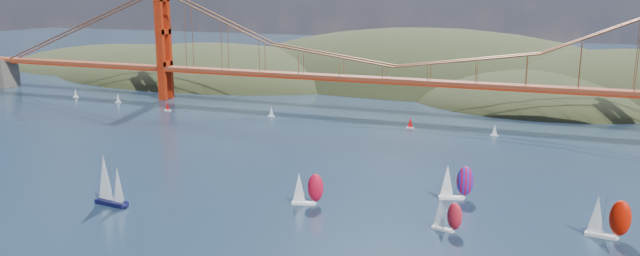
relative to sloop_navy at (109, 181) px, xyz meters
The scene contains 13 objects.
headlands 254.73m from the sloop_navy, 70.14° to the left, with size 725.00×225.00×96.00m.
bridge 148.31m from the sloop_navy, 74.27° to the left, with size 552.00×12.00×55.00m.
sloop_navy is the anchor object (origin of this frame).
racer_0 52.12m from the sloop_navy, 20.94° to the left, with size 8.68×4.86×9.72m.
racer_1 87.30m from the sloop_navy, ahead, with size 7.55×4.35×8.46m.
racer_2 123.34m from the sloop_navy, 10.43° to the left, with size 9.58×4.55×10.81m.
racer_rwb 92.35m from the sloop_navy, 23.61° to the left, with size 9.51×5.78×10.65m.
distant_boat_0 177.79m from the sloop_navy, 134.57° to the left, with size 3.00×2.00×4.70m.
distant_boat_1 154.40m from the sloop_navy, 127.71° to the left, with size 3.00×2.00×4.70m.
distant_boat_2 128.07m from the sloop_navy, 117.68° to the left, with size 3.00×2.00×4.70m.
distant_boat_3 118.71m from the sloop_navy, 94.21° to the left, with size 3.00×2.00×4.70m.
distant_boat_8 145.24m from the sloop_navy, 53.06° to the left, with size 3.00×2.00×4.70m.
distant_boat_9 129.50m from the sloop_navy, 65.41° to the left, with size 3.00×2.00×4.70m.
Camera 1 is at (66.28, -86.97, 56.58)m, focal length 35.00 mm.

